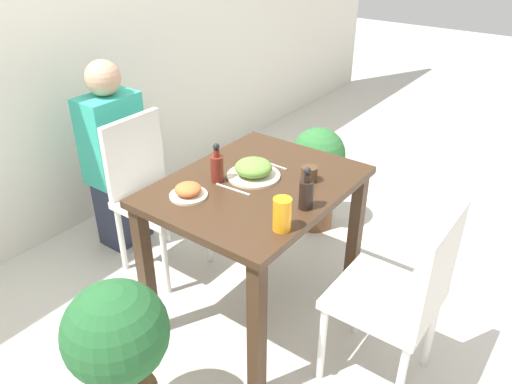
% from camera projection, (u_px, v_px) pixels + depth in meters
% --- Properties ---
extents(ground_plane, '(16.00, 16.00, 0.00)m').
position_uv_depth(ground_plane, '(256.00, 309.00, 2.69)').
color(ground_plane, beige).
extents(wall_back, '(8.00, 0.05, 2.60)m').
position_uv_depth(wall_back, '(43.00, 27.00, 2.83)').
color(wall_back, silver).
rests_on(wall_back, ground_plane).
extents(dining_table, '(0.97, 0.76, 0.77)m').
position_uv_depth(dining_table, '(256.00, 206.00, 2.37)').
color(dining_table, '#3D2819').
rests_on(dining_table, ground_plane).
extents(chair_near, '(0.42, 0.42, 0.90)m').
position_uv_depth(chair_near, '(404.00, 292.00, 2.04)').
color(chair_near, silver).
rests_on(chair_near, ground_plane).
extents(chair_far, '(0.42, 0.42, 0.90)m').
position_uv_depth(chair_far, '(151.00, 187.00, 2.82)').
color(chair_far, silver).
rests_on(chair_far, ground_plane).
extents(food_plate, '(0.25, 0.25, 0.09)m').
position_uv_depth(food_plate, '(254.00, 169.00, 2.34)').
color(food_plate, beige).
rests_on(food_plate, dining_table).
extents(side_plate, '(0.17, 0.17, 0.06)m').
position_uv_depth(side_plate, '(188.00, 191.00, 2.18)').
color(side_plate, beige).
rests_on(side_plate, dining_table).
extents(drink_cup, '(0.08, 0.08, 0.07)m').
position_uv_depth(drink_cup, '(309.00, 174.00, 2.31)').
color(drink_cup, '#4C331E').
rests_on(drink_cup, dining_table).
extents(juice_glass, '(0.07, 0.07, 0.14)m').
position_uv_depth(juice_glass, '(282.00, 214.00, 1.94)').
color(juice_glass, orange).
rests_on(juice_glass, dining_table).
extents(sauce_bottle, '(0.06, 0.06, 0.19)m').
position_uv_depth(sauce_bottle, '(217.00, 167.00, 2.29)').
color(sauce_bottle, maroon).
rests_on(sauce_bottle, dining_table).
extents(condiment_bottle, '(0.06, 0.06, 0.19)m').
position_uv_depth(condiment_bottle, '(306.00, 193.00, 2.08)').
color(condiment_bottle, black).
rests_on(condiment_bottle, dining_table).
extents(fork_utensil, '(0.02, 0.19, 0.00)m').
position_uv_depth(fork_utensil, '(233.00, 189.00, 2.25)').
color(fork_utensil, silver).
rests_on(fork_utensil, dining_table).
extents(spoon_utensil, '(0.01, 0.17, 0.00)m').
position_uv_depth(spoon_utensil, '(272.00, 165.00, 2.47)').
color(spoon_utensil, silver).
rests_on(spoon_utensil, dining_table).
extents(potted_plant_left, '(0.39, 0.39, 0.75)m').
position_uv_depth(potted_plant_left, '(119.00, 350.00, 1.82)').
color(potted_plant_left, brown).
rests_on(potted_plant_left, ground_plane).
extents(potted_plant_right, '(0.34, 0.34, 0.70)m').
position_uv_depth(potted_plant_right, '(317.00, 169.00, 3.22)').
color(potted_plant_right, brown).
rests_on(potted_plant_right, ground_plane).
extents(person_figure, '(0.34, 0.22, 1.17)m').
position_uv_depth(person_figure, '(115.00, 158.00, 2.99)').
color(person_figure, '#2D3347').
rests_on(person_figure, ground_plane).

